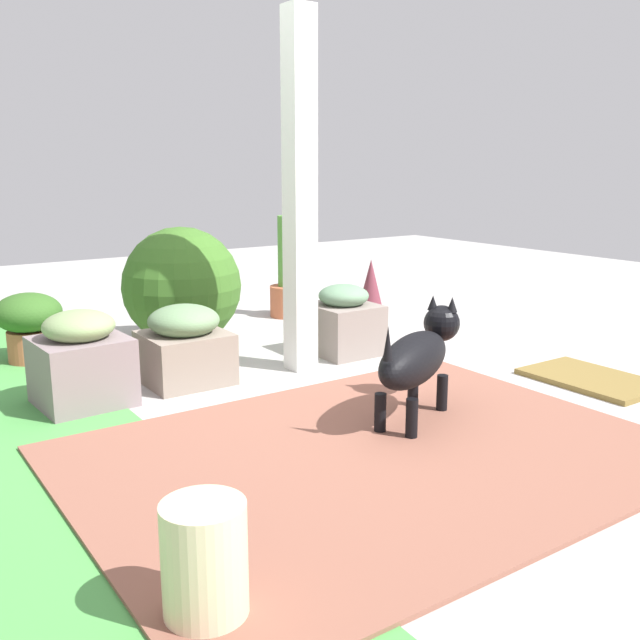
{
  "coord_description": "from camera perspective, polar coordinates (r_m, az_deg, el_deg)",
  "views": [
    {
      "loc": [
        -2.93,
        2.09,
        1.18
      ],
      "look_at": [
        0.13,
        -0.01,
        0.36
      ],
      "focal_mm": 39.71,
      "sensor_mm": 36.0,
      "label": 1
    }
  ],
  "objects": [
    {
      "name": "ground_plane",
      "position": [
        3.79,
        0.98,
        -5.68
      ],
      "size": [
        12.0,
        12.0,
        0.0
      ],
      "primitive_type": "plane",
      "color": "#ABA9A5"
    },
    {
      "name": "brick_path",
      "position": [
        2.98,
        4.38,
        -10.72
      ],
      "size": [
        1.8,
        2.4,
        0.02
      ],
      "primitive_type": "cube",
      "color": "brown",
      "rests_on": "ground"
    },
    {
      "name": "porch_pillar",
      "position": [
        4.02,
        -1.64,
        9.98
      ],
      "size": [
        0.15,
        0.15,
        2.01
      ],
      "primitive_type": "cube",
      "color": "white",
      "rests_on": "ground"
    },
    {
      "name": "stone_planter_nearest",
      "position": [
        4.47,
        1.9,
        -0.13
      ],
      "size": [
        0.42,
        0.39,
        0.44
      ],
      "color": "gray",
      "rests_on": "ground"
    },
    {
      "name": "stone_planter_mid",
      "position": [
        3.94,
        -10.84,
        -2.02
      ],
      "size": [
        0.43,
        0.44,
        0.44
      ],
      "color": "gray",
      "rests_on": "ground"
    },
    {
      "name": "stone_planter_far",
      "position": [
        3.71,
        -18.68,
        -3.12
      ],
      "size": [
        0.45,
        0.45,
        0.48
      ],
      "color": "slate",
      "rests_on": "ground"
    },
    {
      "name": "round_shrub",
      "position": [
        4.76,
        -11.07,
        2.71
      ],
      "size": [
        0.78,
        0.78,
        0.78
      ],
      "primitive_type": "sphere",
      "color": "#376322",
      "rests_on": "ground"
    },
    {
      "name": "terracotta_pot_tall",
      "position": [
        5.55,
        -2.58,
        3.16
      ],
      "size": [
        0.29,
        0.29,
        0.79
      ],
      "color": "#B95E3E",
      "rests_on": "ground"
    },
    {
      "name": "terracotta_pot_broad",
      "position": [
        4.62,
        -22.43,
        -0.12
      ],
      "size": [
        0.4,
        0.4,
        0.42
      ],
      "color": "#AF5A3F",
      "rests_on": "ground"
    },
    {
      "name": "terracotta_pot_spiky",
      "position": [
        4.96,
        4.09,
        1.7
      ],
      "size": [
        0.2,
        0.2,
        0.53
      ],
      "color": "#B9794F",
      "rests_on": "ground"
    },
    {
      "name": "dog",
      "position": [
        3.3,
        7.92,
        -2.84
      ],
      "size": [
        0.5,
        0.76,
        0.54
      ],
      "color": "black",
      "rests_on": "ground"
    },
    {
      "name": "ceramic_urn",
      "position": [
        1.98,
        -9.27,
        -18.67
      ],
      "size": [
        0.23,
        0.23,
        0.33
      ],
      "primitive_type": "cylinder",
      "color": "beige",
      "rests_on": "ground"
    },
    {
      "name": "doormat",
      "position": [
        4.21,
        21.07,
        -4.46
      ],
      "size": [
        0.7,
        0.47,
        0.03
      ],
      "primitive_type": "cube",
      "rotation": [
        0.0,
        0.0,
        -0.0
      ],
      "color": "olive",
      "rests_on": "ground"
    }
  ]
}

